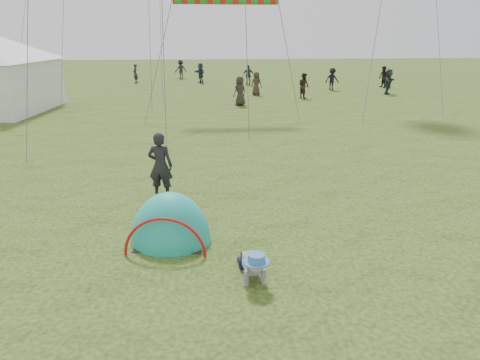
{
  "coord_description": "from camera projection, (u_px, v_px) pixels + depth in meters",
  "views": [
    {
      "loc": [
        -0.15,
        -5.98,
        4.1
      ],
      "look_at": [
        0.67,
        3.03,
        1.0
      ],
      "focal_mm": 32.0,
      "sensor_mm": 36.0,
      "label": 1
    }
  ],
  "objects": [
    {
      "name": "crowd_person_9",
      "position": [
        181.0,
        69.0,
        40.98
      ],
      "size": [
        1.29,
        0.99,
        1.77
      ],
      "primitive_type": "imported",
      "rotation": [
        0.0,
        0.0,
        3.47
      ],
      "color": "black",
      "rests_on": "ground"
    },
    {
      "name": "popup_tent",
      "position": [
        171.0,
        241.0,
        8.91
      ],
      "size": [
        1.83,
        1.58,
        2.15
      ],
      "primitive_type": "ellipsoid",
      "rotation": [
        0.0,
        0.0,
        -0.14
      ],
      "color": "#1C917C",
      "rests_on": "ground"
    },
    {
      "name": "crowd_person_2",
      "position": [
        248.0,
        75.0,
        35.88
      ],
      "size": [
        1.0,
        0.5,
        1.65
      ],
      "primitive_type": "imported",
      "rotation": [
        0.0,
        0.0,
        3.25
      ],
      "color": "#2B3348",
      "rests_on": "ground"
    },
    {
      "name": "standing_adult",
      "position": [
        160.0,
        166.0,
        11.03
      ],
      "size": [
        0.71,
        0.54,
        1.75
      ],
      "primitive_type": "imported",
      "rotation": [
        0.0,
        0.0,
        2.94
      ],
      "color": "black",
      "rests_on": "ground"
    },
    {
      "name": "crowd_person_5",
      "position": [
        200.0,
        73.0,
        37.39
      ],
      "size": [
        1.2,
        1.64,
        1.71
      ],
      "primitive_type": "imported",
      "rotation": [
        0.0,
        0.0,
        5.2
      ],
      "color": "#262C3E",
      "rests_on": "ground"
    },
    {
      "name": "crowd_person_3",
      "position": [
        332.0,
        79.0,
        32.59
      ],
      "size": [
        1.12,
        0.69,
        1.66
      ],
      "primitive_type": "imported",
      "rotation": [
        0.0,
        0.0,
        0.07
      ],
      "color": "black",
      "rests_on": "ground"
    },
    {
      "name": "crowd_person_11",
      "position": [
        388.0,
        82.0,
        30.33
      ],
      "size": [
        1.4,
        1.63,
        1.77
      ],
      "primitive_type": "imported",
      "rotation": [
        0.0,
        0.0,
        0.93
      ],
      "color": "#243136",
      "rests_on": "ground"
    },
    {
      "name": "ground",
      "position": [
        216.0,
        299.0,
        6.97
      ],
      "size": [
        140.0,
        140.0,
        0.0
      ],
      "primitive_type": "plane",
      "color": "#1C330B"
    },
    {
      "name": "crawling_toddler",
      "position": [
        253.0,
        263.0,
        7.42
      ],
      "size": [
        0.67,
        0.89,
        0.64
      ],
      "primitive_type": null,
      "rotation": [
        0.0,
        0.0,
        0.11
      ],
      "color": "black",
      "rests_on": "ground"
    },
    {
      "name": "crowd_person_7",
      "position": [
        304.0,
        86.0,
        28.41
      ],
      "size": [
        0.92,
        1.0,
        1.66
      ],
      "primitive_type": "imported",
      "rotation": [
        0.0,
        0.0,
        2.02
      ],
      "color": "black",
      "rests_on": "ground"
    },
    {
      "name": "crowd_person_0",
      "position": [
        135.0,
        73.0,
        37.52
      ],
      "size": [
        0.47,
        0.64,
        1.61
      ],
      "primitive_type": "imported",
      "rotation": [
        0.0,
        0.0,
        4.56
      ],
      "color": "#25242B",
      "rests_on": "ground"
    },
    {
      "name": "crowd_person_1",
      "position": [
        383.0,
        77.0,
        34.08
      ],
      "size": [
        0.81,
        0.94,
        1.68
      ],
      "primitive_type": "imported",
      "rotation": [
        0.0,
        0.0,
        4.94
      ],
      "color": "black",
      "rests_on": "ground"
    },
    {
      "name": "crowd_person_8",
      "position": [
        35.0,
        90.0,
        26.35
      ],
      "size": [
        0.99,
        1.0,
        1.7
      ],
      "primitive_type": "imported",
      "rotation": [
        0.0,
        0.0,
        5.49
      ],
      "color": "#1D2432",
      "rests_on": "ground"
    },
    {
      "name": "crowd_person_4",
      "position": [
        240.0,
        91.0,
        25.57
      ],
      "size": [
        1.01,
        0.92,
        1.73
      ],
      "primitive_type": "imported",
      "rotation": [
        0.0,
        0.0,
        3.72
      ],
      "color": "#2B251F",
      "rests_on": "ground"
    },
    {
      "name": "crowd_person_10",
      "position": [
        256.0,
        84.0,
        29.92
      ],
      "size": [
        0.94,
        0.86,
        1.61
      ],
      "primitive_type": "imported",
      "rotation": [
        0.0,
        0.0,
        2.57
      ],
      "color": "#342A23",
      "rests_on": "ground"
    }
  ]
}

